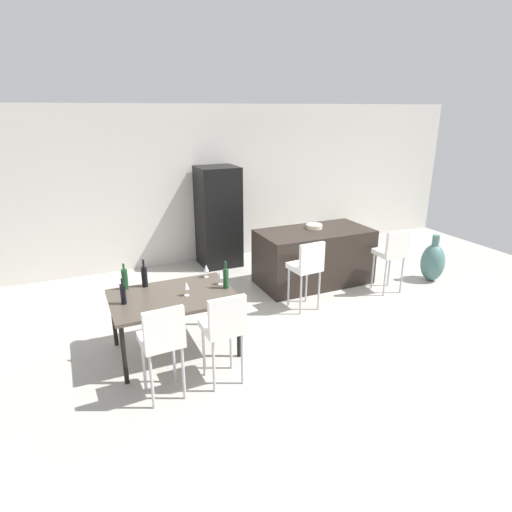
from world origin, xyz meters
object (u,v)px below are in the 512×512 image
at_px(kitchen_island, 314,257).
at_px(wine_glass_far, 206,268).
at_px(bar_chair_left, 307,265).
at_px(bar_chair_middle, 392,251).
at_px(wine_bottle_corner, 125,279).
at_px(potted_plant, 344,231).
at_px(wine_glass_middle, 186,286).
at_px(dining_chair_far, 224,325).
at_px(refrigerator, 218,217).
at_px(wine_bottle_end, 144,276).
at_px(wine_bottle_near, 123,294).
at_px(fruit_bowl, 314,226).
at_px(dining_chair_near, 162,338).
at_px(floor_vase, 433,262).
at_px(wine_bottle_right, 226,278).
at_px(wine_glass_left, 220,275).
at_px(dining_table, 173,300).

relative_size(kitchen_island, wine_glass_far, 10.72).
distance_m(bar_chair_left, bar_chair_middle, 1.54).
bearing_deg(wine_bottle_corner, potted_plant, 25.25).
bearing_deg(wine_glass_middle, dining_chair_far, -77.58).
xyz_separation_m(wine_bottle_corner, refrigerator, (2.01, 2.29, 0.05)).
relative_size(wine_bottle_end, wine_glass_middle, 2.01).
xyz_separation_m(wine_bottle_near, fruit_bowl, (3.28, 1.31, 0.09)).
height_order(bar_chair_left, dining_chair_near, same).
height_order(dining_chair_far, wine_bottle_near, dining_chair_far).
relative_size(dining_chair_near, floor_vase, 1.30).
bearing_deg(bar_chair_middle, dining_chair_near, -162.84).
bearing_deg(wine_bottle_right, wine_glass_middle, -177.67).
relative_size(wine_bottle_near, floor_vase, 0.38).
height_order(wine_glass_far, floor_vase, wine_glass_far).
xyz_separation_m(wine_bottle_right, wine_glass_left, (-0.03, 0.14, -0.01)).
distance_m(wine_glass_left, fruit_bowl, 2.43).
distance_m(wine_bottle_right, wine_glass_far, 0.45).
relative_size(kitchen_island, wine_bottle_near, 6.14).
xyz_separation_m(dining_chair_near, floor_vase, (4.91, 1.30, -0.37)).
height_order(bar_chair_middle, wine_glass_middle, bar_chair_middle).
bearing_deg(bar_chair_left, wine_glass_far, 178.15).
bearing_deg(dining_chair_near, wine_bottle_near, 105.43).
distance_m(dining_table, wine_bottle_near, 0.58).
height_order(dining_chair_far, wine_glass_middle, dining_chair_far).
bearing_deg(bar_chair_left, floor_vase, 2.30).
distance_m(dining_chair_far, floor_vase, 4.48).
xyz_separation_m(wine_glass_far, potted_plant, (3.82, 2.32, -0.54)).
height_order(dining_chair_near, wine_bottle_near, dining_chair_near).
height_order(bar_chair_left, floor_vase, bar_chair_left).
relative_size(dining_chair_near, dining_chair_far, 1.00).
bearing_deg(dining_chair_near, wine_bottle_right, 39.89).
height_order(kitchen_island, dining_table, kitchen_island).
height_order(kitchen_island, floor_vase, kitchen_island).
relative_size(floor_vase, potted_plant, 1.45).
bearing_deg(wine_glass_middle, potted_plant, 33.46).
height_order(bar_chair_middle, potted_plant, bar_chair_middle).
relative_size(wine_bottle_corner, wine_glass_far, 1.85).
xyz_separation_m(dining_chair_far, potted_plant, (4.04, 3.57, -0.38)).
height_order(bar_chair_left, potted_plant, bar_chair_left).
height_order(fruit_bowl, floor_vase, fruit_bowl).
relative_size(bar_chair_middle, wine_bottle_end, 3.00).
relative_size(dining_chair_far, wine_glass_far, 6.03).
bearing_deg(dining_chair_far, refrigerator, 71.33).
height_order(dining_table, wine_glass_middle, wine_glass_middle).
height_order(dining_chair_far, floor_vase, dining_chair_far).
xyz_separation_m(dining_chair_far, wine_glass_middle, (-0.17, 0.79, 0.17)).
xyz_separation_m(wine_bottle_corner, wine_glass_left, (1.10, -0.34, -0.00)).
xyz_separation_m(dining_table, wine_bottle_right, (0.65, -0.05, 0.19)).
xyz_separation_m(bar_chair_left, wine_bottle_near, (-2.59, -0.34, 0.16)).
xyz_separation_m(dining_chair_near, wine_glass_far, (0.86, 1.25, 0.17)).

